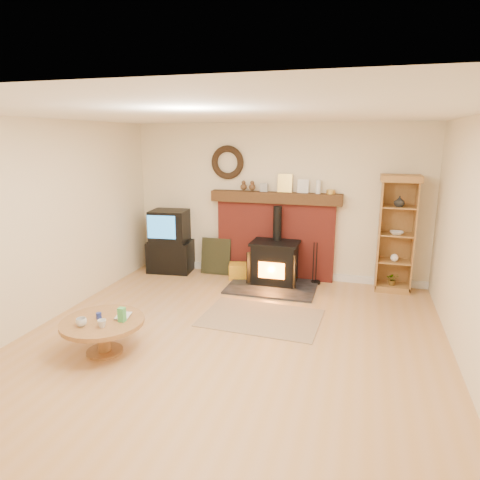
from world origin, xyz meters
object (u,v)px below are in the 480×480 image
(wood_stove, at_px, (274,264))
(tv_unit, at_px, (170,242))
(curio_cabinet, at_px, (396,234))
(coffee_table, at_px, (103,326))

(wood_stove, xyz_separation_m, tv_unit, (-1.95, 0.20, 0.19))
(wood_stove, height_order, curio_cabinet, curio_cabinet)
(wood_stove, height_order, tv_unit, wood_stove)
(coffee_table, bearing_deg, wood_stove, 63.92)
(tv_unit, distance_m, curio_cabinet, 3.82)
(wood_stove, relative_size, tv_unit, 1.26)
(wood_stove, distance_m, coffee_table, 3.11)
(tv_unit, bearing_deg, wood_stove, -5.74)
(curio_cabinet, relative_size, coffee_table, 1.98)
(tv_unit, height_order, curio_cabinet, curio_cabinet)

